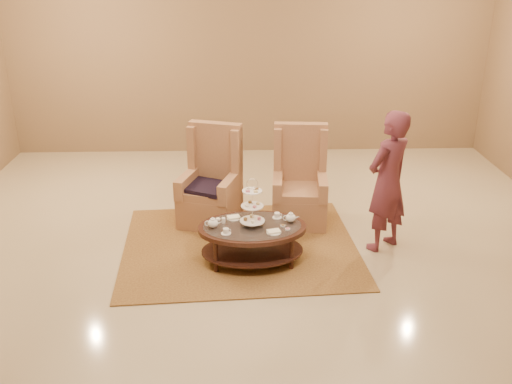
{
  "coord_description": "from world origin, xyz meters",
  "views": [
    {
      "loc": [
        -0.2,
        -5.57,
        3.18
      ],
      "look_at": [
        -0.01,
        0.2,
        0.78
      ],
      "focal_mm": 40.0,
      "sensor_mm": 36.0,
      "label": 1
    }
  ],
  "objects_px": {
    "armchair_left": "(212,190)",
    "armchair_right": "(299,190)",
    "tea_table": "(252,232)",
    "person": "(388,182)"
  },
  "relations": [
    {
      "from": "tea_table",
      "to": "person",
      "type": "bearing_deg",
      "value": 8.21
    },
    {
      "from": "tea_table",
      "to": "armchair_left",
      "type": "distance_m",
      "value": 1.2
    },
    {
      "from": "tea_table",
      "to": "armchair_left",
      "type": "bearing_deg",
      "value": 111.2
    },
    {
      "from": "person",
      "to": "armchair_left",
      "type": "bearing_deg",
      "value": -58.58
    },
    {
      "from": "armchair_right",
      "to": "armchair_left",
      "type": "bearing_deg",
      "value": -176.2
    },
    {
      "from": "armchair_right",
      "to": "tea_table",
      "type": "bearing_deg",
      "value": -115.44
    },
    {
      "from": "person",
      "to": "tea_table",
      "type": "bearing_deg",
      "value": -26.08
    },
    {
      "from": "armchair_left",
      "to": "armchair_right",
      "type": "bearing_deg",
      "value": 16.25
    },
    {
      "from": "armchair_left",
      "to": "person",
      "type": "height_order",
      "value": "person"
    },
    {
      "from": "tea_table",
      "to": "armchair_right",
      "type": "distance_m",
      "value": 1.25
    }
  ]
}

